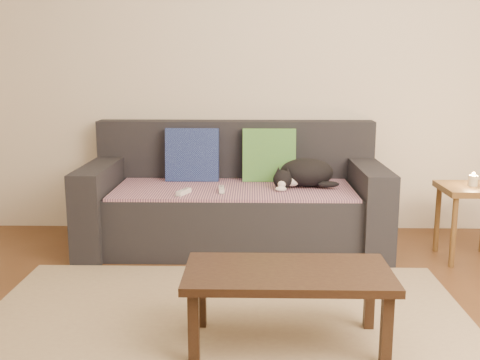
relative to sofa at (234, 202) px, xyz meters
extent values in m
plane|color=brown|center=(0.00, -1.57, -0.31)|extent=(4.50, 4.50, 0.00)
cube|color=beige|center=(0.00, 0.43, 0.99)|extent=(4.50, 0.04, 2.60)
cube|color=#232328|center=(0.00, -0.07, -0.10)|extent=(1.70, 0.78, 0.42)
cube|color=#232328|center=(0.00, 0.33, 0.34)|extent=(2.10, 0.18, 0.45)
cube|color=#232328|center=(-0.95, -0.07, -0.01)|extent=(0.20, 0.90, 0.60)
cube|color=#232328|center=(0.95, -0.07, -0.01)|extent=(0.20, 0.90, 0.60)
cube|color=#422C53|center=(0.00, -0.09, 0.12)|extent=(1.66, 0.74, 0.02)
cube|color=#11194C|center=(-0.32, 0.17, 0.32)|extent=(0.39, 0.15, 0.40)
cube|color=#0D564E|center=(0.25, 0.17, 0.32)|extent=(0.39, 0.15, 0.40)
ellipsoid|color=black|center=(0.51, -0.04, 0.23)|extent=(0.39, 0.30, 0.20)
sphere|color=black|center=(0.34, -0.15, 0.20)|extent=(0.14, 0.14, 0.13)
sphere|color=white|center=(0.33, -0.20, 0.18)|extent=(0.06, 0.06, 0.05)
ellipsoid|color=black|center=(0.66, -0.14, 0.17)|extent=(0.15, 0.06, 0.04)
cube|color=white|center=(-0.08, -0.23, 0.15)|extent=(0.05, 0.15, 0.03)
cube|color=white|center=(-0.33, -0.31, 0.15)|extent=(0.09, 0.15, 0.03)
cube|color=brown|center=(1.58, -0.30, 0.17)|extent=(0.40, 0.40, 0.04)
cylinder|color=brown|center=(1.42, -0.46, -0.08)|extent=(0.04, 0.04, 0.46)
cylinder|color=brown|center=(1.42, -0.14, -0.08)|extent=(0.04, 0.04, 0.46)
cylinder|color=beige|center=(1.58, -0.30, 0.23)|extent=(0.06, 0.06, 0.07)
sphere|color=#FFBF59|center=(1.58, -0.30, 0.27)|extent=(0.02, 0.02, 0.02)
cube|color=tan|center=(0.00, -1.42, -0.30)|extent=(2.50, 1.80, 0.01)
cube|color=#2F2012|center=(0.29, -1.54, 0.05)|extent=(0.93, 0.47, 0.04)
cube|color=#2F2012|center=(-0.12, -1.72, -0.14)|extent=(0.05, 0.05, 0.34)
cube|color=#2F2012|center=(0.70, -1.72, -0.14)|extent=(0.05, 0.05, 0.34)
cube|color=#2F2012|center=(-0.12, -1.37, -0.14)|extent=(0.05, 0.05, 0.34)
cube|color=#2F2012|center=(0.70, -1.37, -0.14)|extent=(0.05, 0.05, 0.34)
camera|label=1|loc=(0.13, -3.94, 0.96)|focal=42.00mm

